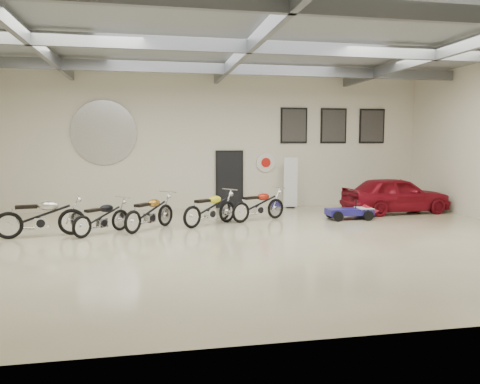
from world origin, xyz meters
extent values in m
cube|color=beige|center=(0.00, 0.00, 0.00)|extent=(16.00, 12.00, 0.01)
cube|color=gray|center=(0.00, 0.00, 5.00)|extent=(16.00, 12.00, 0.01)
cube|color=beige|center=(0.00, 6.00, 2.50)|extent=(16.00, 0.02, 5.00)
cube|color=black|center=(0.50, 5.95, 1.05)|extent=(0.92, 0.08, 2.10)
imported|color=maroon|center=(6.00, 3.60, 0.64)|extent=(1.77, 3.84, 1.28)
camera|label=1|loc=(-2.38, -11.31, 2.44)|focal=35.00mm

